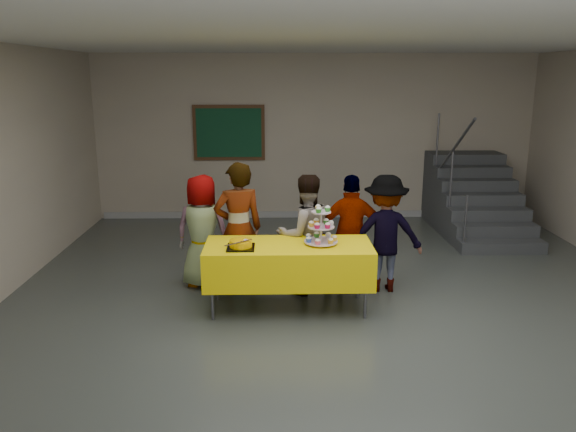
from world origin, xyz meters
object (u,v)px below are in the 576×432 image
object	(u,v)px
schoolchild_d	(352,233)
schoolchild_e	(385,233)
schoolchild_c	(305,234)
bake_table	(288,263)
noticeboard	(229,133)
schoolchild_a	(202,232)
bear_cake	(241,243)
staircase	(472,201)
cupcake_stand	(321,230)
schoolchild_b	(238,229)

from	to	relation	value
schoolchild_d	schoolchild_e	distance (m)	0.41
schoolchild_c	schoolchild_d	bearing A→B (deg)	172.96
bake_table	noticeboard	xyz separation A→B (m)	(-0.97, 4.25, 1.04)
bake_table	schoolchild_e	xyz separation A→B (m)	(1.20, 0.57, 0.17)
schoolchild_a	noticeboard	world-z (taller)	noticeboard
schoolchild_c	schoolchild_e	distance (m)	0.99
bake_table	schoolchild_a	bearing A→B (deg)	144.77
schoolchild_a	schoolchild_c	size ratio (longest dim) A/B	0.97
bear_cake	noticeboard	bearing A→B (deg)	95.85
schoolchild_c	schoolchild_e	bearing A→B (deg)	167.18
staircase	noticeboard	xyz separation A→B (m)	(-4.26, 0.84, 1.11)
bear_cake	schoolchild_e	bearing A→B (deg)	22.10
schoolchild_a	bear_cake	bearing A→B (deg)	135.31
cupcake_stand	staircase	distance (m)	4.51
schoolchild_d	schoolchild_e	bearing A→B (deg)	-179.02
staircase	schoolchild_a	bearing A→B (deg)	-148.44
bake_table	schoolchild_e	distance (m)	1.34
schoolchild_c	staircase	xyz separation A→B (m)	(3.07, 2.91, -0.25)
bake_table	schoolchild_d	world-z (taller)	schoolchild_d
bear_cake	schoolchild_c	xyz separation A→B (m)	(0.74, 0.64, -0.09)
schoolchild_d	noticeboard	xyz separation A→B (m)	(-1.77, 3.64, 0.87)
schoolchild_b	schoolchild_c	xyz separation A→B (m)	(0.81, -0.01, -0.08)
bear_cake	noticeboard	distance (m)	4.47
schoolchild_a	bake_table	bearing A→B (deg)	158.84
schoolchild_c	schoolchild_b	bearing A→B (deg)	-17.11
schoolchild_e	bear_cake	bearing A→B (deg)	25.01
bear_cake	schoolchild_d	world-z (taller)	schoolchild_d
schoolchild_b	noticeboard	xyz separation A→B (m)	(-0.38, 3.73, 0.78)
schoolchild_b	staircase	bearing A→B (deg)	-158.49
noticeboard	schoolchild_b	bearing A→B (deg)	-84.14
bake_table	staircase	distance (m)	4.74
bear_cake	schoolchild_c	distance (m)	0.98
schoolchild_b	schoolchild_e	world-z (taller)	schoolchild_b
cupcake_stand	schoolchild_d	xyz separation A→B (m)	(0.43, 0.59, -0.21)
schoolchild_e	noticeboard	bearing A→B (deg)	-56.45
schoolchild_b	staircase	xyz separation A→B (m)	(3.88, 2.90, -0.33)
bear_cake	cupcake_stand	bearing A→B (deg)	9.00
bake_table	staircase	world-z (taller)	staircase
schoolchild_e	noticeboard	xyz separation A→B (m)	(-2.18, 3.68, 0.87)
schoolchild_b	noticeboard	world-z (taller)	noticeboard
schoolchild_b	bake_table	bearing A→B (deg)	123.54
schoolchild_a	schoolchild_c	xyz separation A→B (m)	(1.27, -0.24, 0.02)
bake_table	cupcake_stand	size ratio (longest dim) A/B	4.22
bear_cake	schoolchild_a	world-z (taller)	schoolchild_a
schoolchild_a	staircase	distance (m)	5.10
schoolchild_b	schoolchild_d	bearing A→B (deg)	168.42
schoolchild_c	noticeboard	size ratio (longest dim) A/B	1.14
bear_cake	schoolchild_a	xyz separation A→B (m)	(-0.53, 0.87, -0.11)
cupcake_stand	bear_cake	distance (m)	0.91
schoolchild_c	schoolchild_e	world-z (taller)	schoolchild_c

